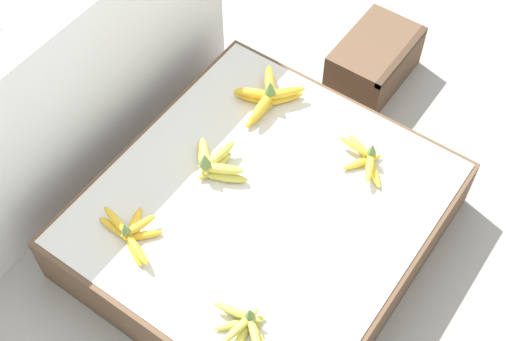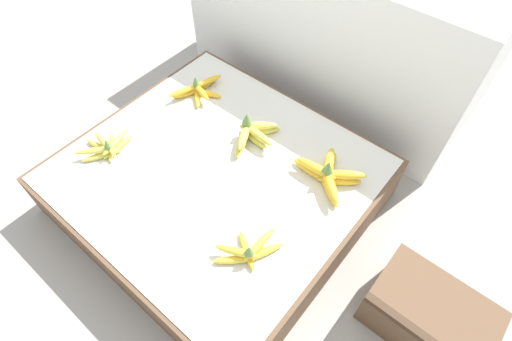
{
  "view_description": "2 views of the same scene",
  "coord_description": "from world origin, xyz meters",
  "px_view_note": "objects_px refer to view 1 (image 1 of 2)",
  "views": [
    {
      "loc": [
        -0.97,
        -0.66,
        2.03
      ],
      "look_at": [
        -0.02,
        0.01,
        0.4
      ],
      "focal_mm": 50.0,
      "sensor_mm": 36.0,
      "label": 1
    },
    {
      "loc": [
        0.66,
        -0.57,
        1.34
      ],
      "look_at": [
        0.12,
        0.08,
        0.22
      ],
      "focal_mm": 28.0,
      "sensor_mm": 36.0,
      "label": 2
    }
  ],
  "objects_px": {
    "banana_bunch_middle_midleft": "(214,163)",
    "banana_bunch_front_midright": "(365,158)",
    "banana_bunch_middle_left": "(130,233)",
    "wooden_crate": "(374,60)",
    "banana_bunch_front_left": "(244,325)",
    "banana_bunch_middle_midright": "(267,96)"
  },
  "relations": [
    {
      "from": "banana_bunch_middle_midright",
      "to": "wooden_crate",
      "type": "bearing_deg",
      "value": -17.05
    },
    {
      "from": "banana_bunch_front_left",
      "to": "banana_bunch_middle_midleft",
      "type": "bearing_deg",
      "value": 45.88
    },
    {
      "from": "wooden_crate",
      "to": "banana_bunch_middle_midright",
      "type": "height_order",
      "value": "banana_bunch_middle_midright"
    },
    {
      "from": "banana_bunch_middle_left",
      "to": "banana_bunch_middle_midleft",
      "type": "xyz_separation_m",
      "value": [
        0.33,
        -0.05,
        0.01
      ]
    },
    {
      "from": "banana_bunch_front_left",
      "to": "banana_bunch_front_midright",
      "type": "height_order",
      "value": "banana_bunch_front_midright"
    },
    {
      "from": "banana_bunch_middle_left",
      "to": "banana_bunch_middle_midleft",
      "type": "relative_size",
      "value": 1.03
    },
    {
      "from": "banana_bunch_front_left",
      "to": "banana_bunch_middle_midleft",
      "type": "distance_m",
      "value": 0.54
    },
    {
      "from": "wooden_crate",
      "to": "banana_bunch_middle_left",
      "type": "relative_size",
      "value": 1.49
    },
    {
      "from": "banana_bunch_middle_midleft",
      "to": "banana_bunch_front_midright",
      "type": "bearing_deg",
      "value": -51.41
    },
    {
      "from": "banana_bunch_front_left",
      "to": "banana_bunch_middle_left",
      "type": "height_order",
      "value": "banana_bunch_middle_left"
    },
    {
      "from": "banana_bunch_front_left",
      "to": "banana_bunch_middle_midright",
      "type": "relative_size",
      "value": 0.83
    },
    {
      "from": "wooden_crate",
      "to": "banana_bunch_front_left",
      "type": "xyz_separation_m",
      "value": [
        -1.19,
        -0.26,
        0.14
      ]
    },
    {
      "from": "wooden_crate",
      "to": "banana_bunch_front_midright",
      "type": "height_order",
      "value": "banana_bunch_front_midright"
    },
    {
      "from": "banana_bunch_front_left",
      "to": "banana_bunch_middle_midright",
      "type": "bearing_deg",
      "value": 30.28
    },
    {
      "from": "wooden_crate",
      "to": "banana_bunch_middle_midleft",
      "type": "distance_m",
      "value": 0.84
    },
    {
      "from": "wooden_crate",
      "to": "banana_bunch_middle_midleft",
      "type": "xyz_separation_m",
      "value": [
        -0.81,
        0.13,
        0.16
      ]
    },
    {
      "from": "wooden_crate",
      "to": "banana_bunch_middle_left",
      "type": "xyz_separation_m",
      "value": [
        -1.15,
        0.18,
        0.15
      ]
    },
    {
      "from": "wooden_crate",
      "to": "banana_bunch_front_left",
      "type": "bearing_deg",
      "value": -167.84
    },
    {
      "from": "banana_bunch_front_left",
      "to": "banana_bunch_middle_midleft",
      "type": "relative_size",
      "value": 0.91
    },
    {
      "from": "banana_bunch_front_midright",
      "to": "banana_bunch_middle_midright",
      "type": "xyz_separation_m",
      "value": [
        0.03,
        0.39,
        0.01
      ]
    },
    {
      "from": "banana_bunch_front_midright",
      "to": "banana_bunch_middle_midleft",
      "type": "bearing_deg",
      "value": 128.59
    },
    {
      "from": "wooden_crate",
      "to": "banana_bunch_middle_midleft",
      "type": "height_order",
      "value": "banana_bunch_middle_midleft"
    }
  ]
}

